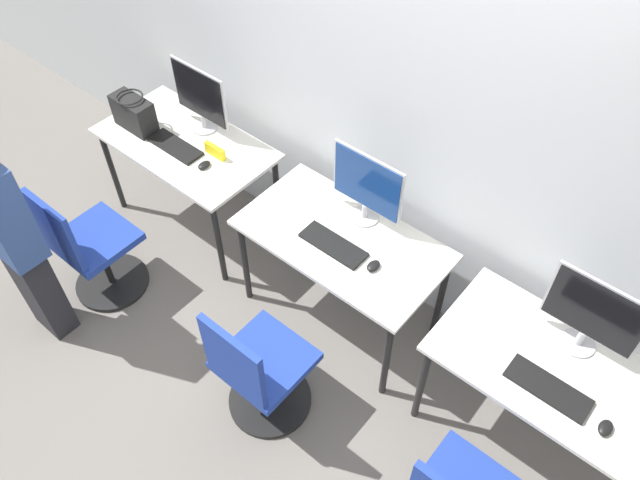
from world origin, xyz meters
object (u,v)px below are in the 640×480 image
object	(u,v)px
mouse_center	(373,266)
handbag	(134,113)
office_chair_center	(259,374)
office_chair_left	(91,251)
monitor_center	(367,186)
keyboard_center	(333,245)
keyboard_right	(548,388)
person_left	(11,235)
keyboard_left	(175,146)
mouse_right	(606,428)
monitor_right	(594,315)
monitor_left	(200,97)
mouse_left	(204,165)

from	to	relation	value
mouse_center	handbag	xyz separation A→B (m)	(-1.93, -0.03, 0.10)
office_chair_center	office_chair_left	bearing A→B (deg)	-178.01
monitor_center	keyboard_center	bearing A→B (deg)	-90.00
keyboard_right	handbag	distance (m)	2.98
person_left	keyboard_center	world-z (taller)	person_left
keyboard_left	keyboard_right	world-z (taller)	same
keyboard_center	office_chair_left	bearing A→B (deg)	-149.94
mouse_right	handbag	world-z (taller)	handbag
monitor_right	person_left	bearing A→B (deg)	-152.12
mouse_center	mouse_right	bearing A→B (deg)	-3.68
office_chair_center	mouse_right	bearing A→B (deg)	23.12
monitor_left	mouse_right	bearing A→B (deg)	-6.53
mouse_left	person_left	world-z (taller)	person_left
monitor_left	handbag	size ratio (longest dim) A/B	1.53
monitor_center	mouse_right	world-z (taller)	monitor_center
monitor_left	mouse_center	xyz separation A→B (m)	(1.58, -0.25, -0.23)
monitor_left	keyboard_left	distance (m)	0.35
mouse_right	keyboard_left	bearing A→B (deg)	178.61
mouse_left	person_left	size ratio (longest dim) A/B	0.06
person_left	office_chair_center	size ratio (longest dim) A/B	1.68
office_chair_left	keyboard_center	size ratio (longest dim) A/B	2.32
keyboard_right	mouse_center	bearing A→B (deg)	176.49
monitor_left	mouse_center	bearing A→B (deg)	-8.91
handbag	office_chair_center	bearing A→B (deg)	-21.80
person_left	keyboard_right	size ratio (longest dim) A/B	3.89
mouse_left	handbag	world-z (taller)	handbag
mouse_center	mouse_right	size ratio (longest dim) A/B	1.00
mouse_center	office_chair_center	bearing A→B (deg)	-104.21
person_left	keyboard_center	xyz separation A→B (m)	(1.34, 1.13, -0.09)
mouse_left	office_chair_center	xyz separation A→B (m)	(1.11, -0.71, -0.37)
handbag	mouse_left	bearing A→B (deg)	1.00
monitor_center	person_left	bearing A→B (deg)	-133.33
monitor_center	keyboard_right	size ratio (longest dim) A/B	1.16
monitor_left	keyboard_center	size ratio (longest dim) A/B	1.16
monitor_left	keyboard_center	distance (m)	1.36
person_left	mouse_right	size ratio (longest dim) A/B	17.09
office_chair_left	office_chair_center	distance (m)	1.40
keyboard_right	monitor_right	bearing A→B (deg)	90.00
mouse_left	monitor_right	bearing A→B (deg)	6.77
office_chair_center	monitor_right	xyz separation A→B (m)	(1.24, 0.99, 0.60)
monitor_left	keyboard_left	size ratio (longest dim) A/B	1.16
monitor_center	mouse_center	size ratio (longest dim) A/B	5.09
monitor_right	mouse_right	world-z (taller)	monitor_right
keyboard_left	mouse_center	distance (m)	1.58
office_chair_center	handbag	world-z (taller)	handbag
office_chair_center	mouse_left	bearing A→B (deg)	147.38
keyboard_left	keyboard_center	size ratio (longest dim) A/B	1.00
handbag	keyboard_center	bearing A→B (deg)	0.61
mouse_left	office_chair_center	world-z (taller)	office_chair_center
person_left	monitor_center	size ratio (longest dim) A/B	3.36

